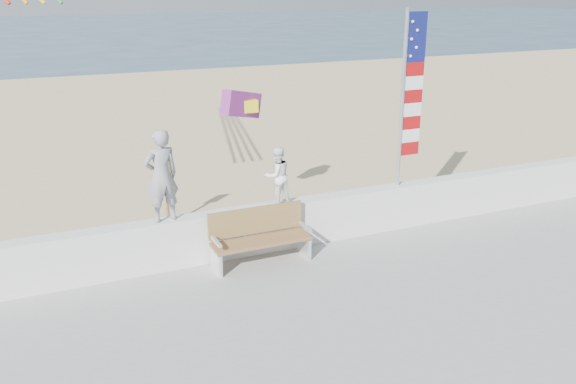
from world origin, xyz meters
The scene contains 9 objects.
ground centered at (0.00, 0.00, 0.00)m, with size 220.00×220.00×0.00m, color #304D60.
sand centered at (0.00, 9.00, 0.04)m, with size 90.00×40.00×0.08m, color #CEB889.
seawall centered at (0.00, 2.00, 0.63)m, with size 30.00×0.35×0.90m, color silver.
adult centered at (-2.07, 2.00, 1.89)m, with size 0.59×0.39×1.63m, color gray.
child centered at (0.07, 2.00, 1.63)m, with size 0.53×0.41×1.10m, color white.
bench centered at (-0.48, 1.55, 0.69)m, with size 1.80×0.57×1.00m.
flag centered at (2.87, 2.00, 2.99)m, with size 0.50×0.08×3.50m.
parafoil_kite centered at (0.10, 3.89, 2.64)m, with size 1.03×0.69×0.70m.
sign centered at (-1.53, 4.19, 0.94)m, with size 0.32×0.07×1.46m.
Camera 1 is at (-4.13, -7.92, 4.96)m, focal length 38.00 mm.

